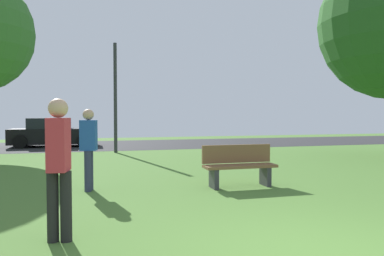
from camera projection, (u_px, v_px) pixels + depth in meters
The scene contains 6 objects.
road_strip at pixel (140, 144), 19.15m from camera, with size 44.00×6.40×0.01m, color #28282B.
person_thrower at pixel (89, 146), 7.49m from camera, with size 0.36×0.30×1.68m.
person_bystander at pixel (59, 162), 4.47m from camera, with size 0.30×0.36×1.76m.
parked_car_black at pixel (53, 133), 18.00m from camera, with size 4.02×1.99×1.40m.
park_bench at pixel (239, 165), 7.97m from camera, with size 1.60×0.45×0.90m.
street_lamp_post at pixel (115, 98), 15.02m from camera, with size 0.14×0.14×4.50m, color #2D2D33.
Camera 1 is at (-2.38, -3.15, 1.57)m, focal length 34.21 mm.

